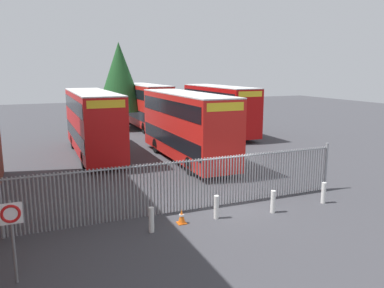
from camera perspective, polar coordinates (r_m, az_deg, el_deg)
ground_plane at (r=24.24m, az=-3.67°, el=-2.97°), size 100.00×100.00×0.00m
palisade_fence at (r=16.12m, az=-0.15°, el=-5.84°), size 14.57×0.14×2.35m
double_decker_bus_near_gate at (r=24.66m, az=-0.87°, el=3.03°), size 2.54×10.81×4.42m
double_decker_bus_behind_fence_left at (r=27.09m, az=-14.63°, el=3.40°), size 2.54×10.81×4.42m
double_decker_bus_behind_fence_right at (r=35.10m, az=4.05°, el=5.40°), size 2.54×10.81×4.42m
double_decker_bus_far_back at (r=39.19m, az=-6.97°, el=5.94°), size 2.54×10.81×4.42m
bollard_near_left at (r=14.27m, az=-6.10°, el=-11.21°), size 0.20×0.20×0.95m
bollard_center_front at (r=15.44m, az=3.66°, el=-9.40°), size 0.20×0.20×0.95m
bollard_near_right at (r=16.36m, az=12.03°, el=-8.43°), size 0.20×0.20×0.95m
bollard_far_right at (r=18.08m, az=19.08°, el=-6.92°), size 0.20×0.20×0.95m
traffic_cone_by_gate at (r=14.99m, az=-1.56°, el=-10.78°), size 0.34×0.34×0.59m
speed_limit_sign_post at (r=11.63m, az=-25.39°, el=-10.64°), size 0.60×0.14×2.40m
tree_tall_back at (r=38.54m, az=-10.79°, el=9.84°), size 4.66×4.66×8.51m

